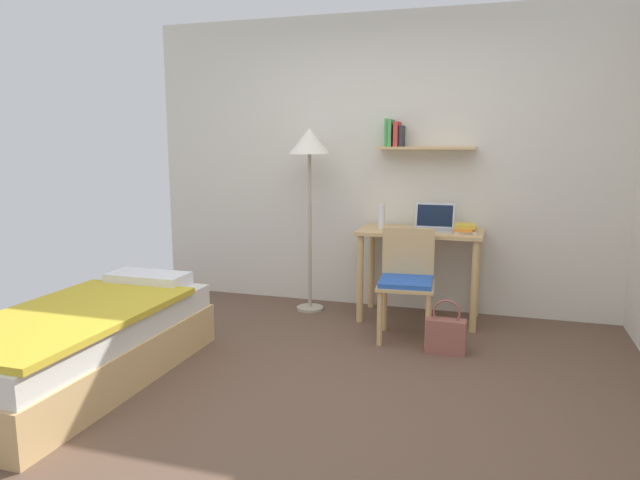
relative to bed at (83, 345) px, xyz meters
The scene contains 10 objects.
ground_plane 1.51m from the bed, ahead, with size 5.28×5.28×0.00m, color brown.
wall_back 2.90m from the bed, 56.92° to the left, with size 4.40×0.27×2.60m.
bed is the anchor object (origin of this frame).
desk 2.70m from the bed, 46.62° to the left, with size 1.02×0.55×0.77m.
desk_chair 2.32m from the bed, 38.71° to the left, with size 0.46×0.46×0.83m.
standing_lamp 2.41m from the bed, 65.84° to the left, with size 0.36×0.36×1.61m.
laptop 2.84m from the bed, 45.78° to the left, with size 0.33×0.23×0.22m.
water_bottle 2.53m from the bed, 52.36° to the left, with size 0.06×0.06×0.21m, color silver.
book_stack 2.96m from the bed, 40.87° to the left, with size 0.18×0.23×0.07m.
handbag 2.44m from the bed, 29.05° to the left, with size 0.28×0.12×0.39m.
Camera 1 is at (0.97, -3.08, 1.49)m, focal length 32.28 mm.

